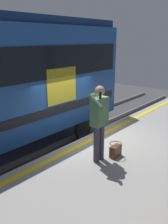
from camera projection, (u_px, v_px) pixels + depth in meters
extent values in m
plane|color=#3D3D3F|center=(87.00, 164.00, 7.52)|extent=(25.10, 25.10, 0.00)
cube|color=gray|center=(156.00, 175.00, 6.05)|extent=(15.56, 4.36, 0.96)
cube|color=yellow|center=(95.00, 138.00, 7.06)|extent=(15.25, 0.16, 0.01)
cube|color=slate|center=(50.00, 147.00, 8.51)|extent=(20.23, 0.08, 0.16)
cube|color=slate|center=(25.00, 137.00, 9.38)|extent=(20.23, 0.08, 0.16)
cube|color=black|center=(15.00, 66.00, 5.92)|extent=(8.56, 0.03, 0.90)
cube|color=black|center=(20.00, 121.00, 6.33)|extent=(8.56, 0.03, 0.24)
cube|color=gold|center=(62.00, 86.00, 7.28)|extent=(1.20, 0.02, 1.05)
cylinder|color=black|center=(83.00, 127.00, 8.99)|extent=(0.84, 0.12, 0.84)
cylinder|color=black|center=(41.00, 115.00, 10.43)|extent=(0.84, 0.12, 0.84)
cylinder|color=#383347|center=(101.00, 142.00, 5.72)|extent=(0.14, 0.14, 0.87)
cylinder|color=#383347|center=(96.00, 144.00, 5.59)|extent=(0.14, 0.14, 0.87)
cube|color=#4C724C|center=(99.00, 112.00, 5.44)|extent=(0.40, 0.24, 0.64)
sphere|color=#4C724C|center=(94.00, 97.00, 5.45)|extent=(0.20, 0.20, 0.20)
sphere|color=tan|center=(100.00, 91.00, 5.30)|extent=(0.22, 0.22, 0.22)
cylinder|color=#4C724C|center=(106.00, 112.00, 5.64)|extent=(0.09, 0.09, 0.58)
cylinder|color=#4C724C|center=(96.00, 102.00, 5.14)|extent=(0.09, 0.42, 0.33)
cube|color=black|center=(100.00, 96.00, 5.03)|extent=(0.07, 0.02, 0.15)
cube|color=#59331E|center=(115.00, 151.00, 5.93)|extent=(0.33, 0.15, 0.27)
torus|color=#59331E|center=(116.00, 144.00, 5.87)|extent=(0.30, 0.30, 0.02)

